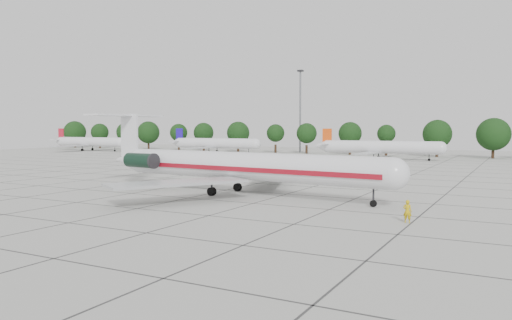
{
  "coord_description": "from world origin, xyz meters",
  "views": [
    {
      "loc": [
        31.7,
        -51.36,
        7.52
      ],
      "look_at": [
        1.96,
        3.79,
        3.5
      ],
      "focal_mm": 35.0,
      "sensor_mm": 36.0,
      "label": 1
    }
  ],
  "objects_px": {
    "bg_airliner_a": "(89,142)",
    "main_airliner": "(229,165)",
    "bg_airliner_b": "(215,144)",
    "ground_crew": "(407,211)",
    "bg_airliner_c": "(380,147)",
    "floodlight_mast": "(300,106)"
  },
  "relations": [
    {
      "from": "main_airliner",
      "to": "bg_airliner_b",
      "type": "relative_size",
      "value": 1.42
    },
    {
      "from": "bg_airliner_a",
      "to": "bg_airliner_c",
      "type": "relative_size",
      "value": 1.0
    },
    {
      "from": "main_airliner",
      "to": "floodlight_mast",
      "type": "height_order",
      "value": "floodlight_mast"
    },
    {
      "from": "main_airliner",
      "to": "bg_airliner_a",
      "type": "bearing_deg",
      "value": 149.85
    },
    {
      "from": "main_airliner",
      "to": "bg_airliner_c",
      "type": "relative_size",
      "value": 1.42
    },
    {
      "from": "bg_airliner_a",
      "to": "bg_airliner_c",
      "type": "height_order",
      "value": "same"
    },
    {
      "from": "main_airliner",
      "to": "bg_airliner_c",
      "type": "height_order",
      "value": "main_airliner"
    },
    {
      "from": "main_airliner",
      "to": "floodlight_mast",
      "type": "distance_m",
      "value": 100.7
    },
    {
      "from": "bg_airliner_a",
      "to": "main_airliner",
      "type": "bearing_deg",
      "value": -35.88
    },
    {
      "from": "main_airliner",
      "to": "bg_airliner_a",
      "type": "xyz_separation_m",
      "value": [
        -97.25,
        70.33,
        -0.4
      ]
    },
    {
      "from": "bg_airliner_a",
      "to": "bg_airliner_c",
      "type": "bearing_deg",
      "value": -0.05
    },
    {
      "from": "bg_airliner_a",
      "to": "bg_airliner_b",
      "type": "xyz_separation_m",
      "value": [
        45.5,
        6.41,
        0.0
      ]
    },
    {
      "from": "bg_airliner_b",
      "to": "ground_crew",
      "type": "bearing_deg",
      "value": -49.21
    },
    {
      "from": "main_airliner",
      "to": "bg_airliner_a",
      "type": "height_order",
      "value": "main_airliner"
    },
    {
      "from": "main_airliner",
      "to": "bg_airliner_a",
      "type": "distance_m",
      "value": 120.01
    },
    {
      "from": "bg_airliner_a",
      "to": "floodlight_mast",
      "type": "relative_size",
      "value": 1.11
    },
    {
      "from": "ground_crew",
      "to": "bg_airliner_b",
      "type": "bearing_deg",
      "value": -49.99
    },
    {
      "from": "bg_airliner_c",
      "to": "bg_airliner_b",
      "type": "bearing_deg",
      "value": 172.73
    },
    {
      "from": "bg_airliner_a",
      "to": "ground_crew",
      "type": "bearing_deg",
      "value": -33.48
    },
    {
      "from": "bg_airliner_c",
      "to": "floodlight_mast",
      "type": "height_order",
      "value": "floodlight_mast"
    },
    {
      "from": "ground_crew",
      "to": "bg_airliner_a",
      "type": "xyz_separation_m",
      "value": [
        -118.89,
        78.64,
        1.99
      ]
    },
    {
      "from": "bg_airliner_c",
      "to": "main_airliner",
      "type": "bearing_deg",
      "value": -89.33
    }
  ]
}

